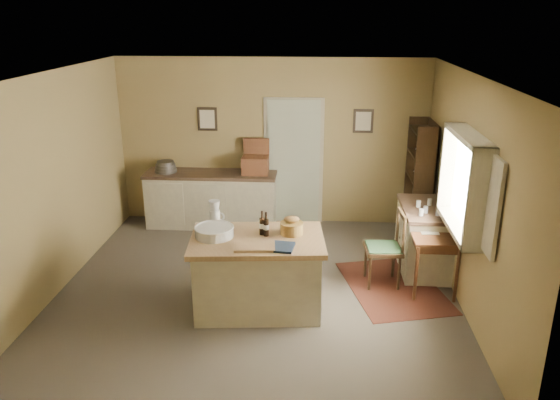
% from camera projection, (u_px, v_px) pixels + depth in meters
% --- Properties ---
extents(ground, '(5.00, 5.00, 0.00)m').
position_uv_depth(ground, '(257.00, 290.00, 6.96)').
color(ground, '#62584A').
rests_on(ground, ground).
extents(wall_back, '(5.00, 0.10, 2.70)m').
position_uv_depth(wall_back, '(272.00, 142.00, 8.87)').
color(wall_back, olive).
rests_on(wall_back, ground).
extents(wall_front, '(5.00, 0.10, 2.70)m').
position_uv_depth(wall_front, '(219.00, 291.00, 4.16)').
color(wall_front, olive).
rests_on(wall_front, ground).
extents(wall_left, '(0.10, 5.00, 2.70)m').
position_uv_depth(wall_left, '(52.00, 186.00, 6.67)').
color(wall_left, olive).
rests_on(wall_left, ground).
extents(wall_right, '(0.10, 5.00, 2.70)m').
position_uv_depth(wall_right, '(468.00, 194.00, 6.35)').
color(wall_right, olive).
rests_on(wall_right, ground).
extents(ceiling, '(5.00, 5.00, 0.00)m').
position_uv_depth(ceiling, '(253.00, 75.00, 6.07)').
color(ceiling, silver).
rests_on(ceiling, wall_back).
extents(door, '(0.97, 0.06, 2.11)m').
position_uv_depth(door, '(294.00, 161.00, 8.92)').
color(door, '#B9BFA4').
rests_on(door, ground).
extents(framed_prints, '(2.82, 0.02, 0.38)m').
position_uv_depth(framed_prints, '(285.00, 120.00, 8.71)').
color(framed_prints, black).
rests_on(framed_prints, ground).
extents(window, '(0.25, 1.99, 1.12)m').
position_uv_depth(window, '(468.00, 183.00, 6.10)').
color(window, beige).
rests_on(window, ground).
extents(work_island, '(1.61, 1.13, 1.20)m').
position_uv_depth(work_island, '(257.00, 271.00, 6.40)').
color(work_island, beige).
rests_on(work_island, ground).
extents(sideboard, '(2.13, 0.60, 1.18)m').
position_uv_depth(sideboard, '(212.00, 197.00, 8.94)').
color(sideboard, beige).
rests_on(sideboard, ground).
extents(rug, '(1.45, 1.82, 0.01)m').
position_uv_depth(rug, '(393.00, 287.00, 7.03)').
color(rug, '#532918').
rests_on(rug, ground).
extents(writing_desk, '(0.56, 0.92, 0.82)m').
position_uv_depth(writing_desk, '(432.00, 237.00, 6.88)').
color(writing_desk, '#3A1F10').
rests_on(writing_desk, ground).
extents(desk_chair, '(0.48, 0.48, 0.98)m').
position_uv_depth(desk_chair, '(383.00, 249.00, 6.98)').
color(desk_chair, black).
rests_on(desk_chair, ground).
extents(right_cabinet, '(0.63, 1.13, 0.99)m').
position_uv_depth(right_cabinet, '(424.00, 238.00, 7.40)').
color(right_cabinet, beige).
rests_on(right_cabinet, ground).
extents(shelving_unit, '(0.31, 0.82, 1.82)m').
position_uv_depth(shelving_unit, '(422.00, 180.00, 8.39)').
color(shelving_unit, black).
rests_on(shelving_unit, ground).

